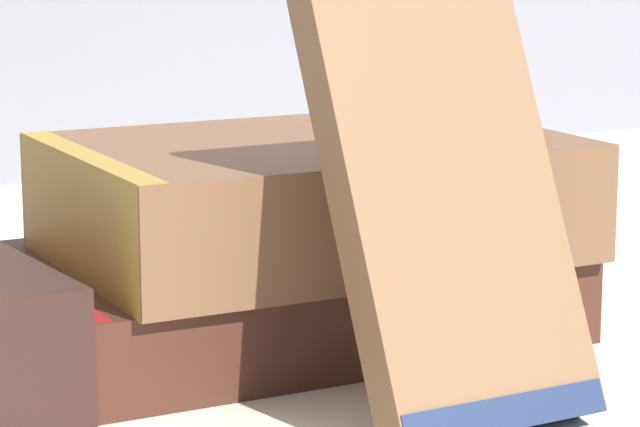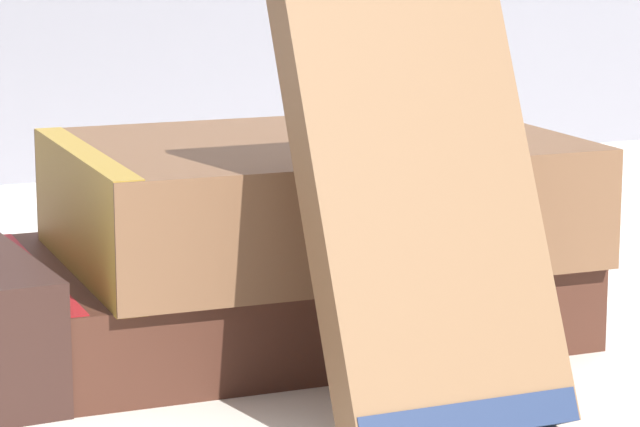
# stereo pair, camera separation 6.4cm
# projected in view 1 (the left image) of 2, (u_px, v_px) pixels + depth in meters

# --- Properties ---
(ground_plane) EXTENTS (3.00, 3.00, 0.00)m
(ground_plane) POSITION_uv_depth(u_px,v_px,m) (344.00, 371.00, 0.62)
(ground_plane) COLOR silver
(book_flat_bottom) EXTENTS (0.24, 0.16, 0.04)m
(book_flat_bottom) POSITION_uv_depth(u_px,v_px,m) (272.00, 294.00, 0.66)
(book_flat_bottom) COLOR #422319
(book_flat_bottom) RESTS_ON ground_plane
(book_flat_top) EXTENTS (0.22, 0.15, 0.05)m
(book_flat_top) POSITION_uv_depth(u_px,v_px,m) (301.00, 198.00, 0.65)
(book_flat_top) COLOR brown
(book_flat_top) RESTS_ON book_flat_bottom
(book_leaning_front) EXTENTS (0.09, 0.09, 0.16)m
(book_leaning_front) POSITION_uv_depth(u_px,v_px,m) (450.00, 219.00, 0.55)
(book_leaning_front) COLOR brown
(book_leaning_front) RESTS_ON ground_plane
(pocket_watch) EXTENTS (0.05, 0.05, 0.01)m
(pocket_watch) POSITION_uv_depth(u_px,v_px,m) (434.00, 129.00, 0.66)
(pocket_watch) COLOR white
(pocket_watch) RESTS_ON book_flat_top
(reading_glasses) EXTENTS (0.09, 0.05, 0.00)m
(reading_glasses) POSITION_uv_depth(u_px,v_px,m) (128.00, 281.00, 0.76)
(reading_glasses) COLOR #ADADB2
(reading_glasses) RESTS_ON ground_plane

